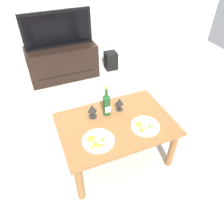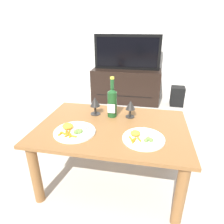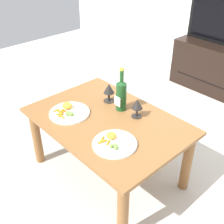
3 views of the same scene
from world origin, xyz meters
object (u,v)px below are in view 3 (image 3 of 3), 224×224
object	(u,v)px
dining_table	(107,130)
goblet_left	(109,89)
dinner_plate_left	(69,112)
tv_stand	(223,69)
wine_bottle	(121,94)
goblet_right	(137,105)
dinner_plate_right	(115,143)

from	to	relation	value
dining_table	goblet_left	bearing A→B (deg)	135.33
dinner_plate_left	tv_stand	bearing A→B (deg)	86.93
wine_bottle	dinner_plate_left	distance (m)	0.40
dining_table	goblet_left	size ratio (longest dim) A/B	7.36
wine_bottle	goblet_left	size ratio (longest dim) A/B	2.19
goblet_right	dinner_plate_right	bearing A→B (deg)	-69.48
tv_stand	dinner_plate_left	size ratio (longest dim) A/B	3.76
dining_table	dinner_plate_left	xyz separation A→B (m)	(-0.24, -0.15, 0.11)
dining_table	tv_stand	bearing A→B (deg)	94.01
goblet_right	dining_table	bearing A→B (deg)	-122.66
dining_table	dinner_plate_right	world-z (taller)	dinner_plate_right
tv_stand	dinner_plate_right	size ratio (longest dim) A/B	3.94
wine_bottle	goblet_right	world-z (taller)	wine_bottle
tv_stand	goblet_right	xyz separation A→B (m)	(0.25, -1.71, 0.34)
goblet_right	dinner_plate_left	distance (m)	0.49
goblet_left	goblet_right	size ratio (longest dim) A/B	1.05
dining_table	dinner_plate_left	bearing A→B (deg)	-148.18
goblet_left	tv_stand	bearing A→B (deg)	88.44
tv_stand	wine_bottle	world-z (taller)	wine_bottle
goblet_left	dinner_plate_left	bearing A→B (deg)	-100.84
wine_bottle	goblet_right	xyz separation A→B (m)	(0.15, 0.01, -0.03)
dinner_plate_left	wine_bottle	bearing A→B (deg)	56.41
dinner_plate_right	dining_table	bearing A→B (deg)	147.62
goblet_right	dinner_plate_left	size ratio (longest dim) A/B	0.49
dining_table	wine_bottle	xyz separation A→B (m)	(-0.03, 0.16, 0.22)
wine_bottle	goblet_left	xyz separation A→B (m)	(-0.15, 0.01, -0.03)
dinner_plate_left	goblet_right	bearing A→B (deg)	42.63
goblet_left	dinner_plate_left	xyz separation A→B (m)	(-0.06, -0.33, -0.09)
tv_stand	goblet_left	bearing A→B (deg)	-91.56
dining_table	dinner_plate_left	world-z (taller)	dinner_plate_left
goblet_right	dinner_plate_right	distance (m)	0.36
goblet_left	goblet_right	world-z (taller)	goblet_left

